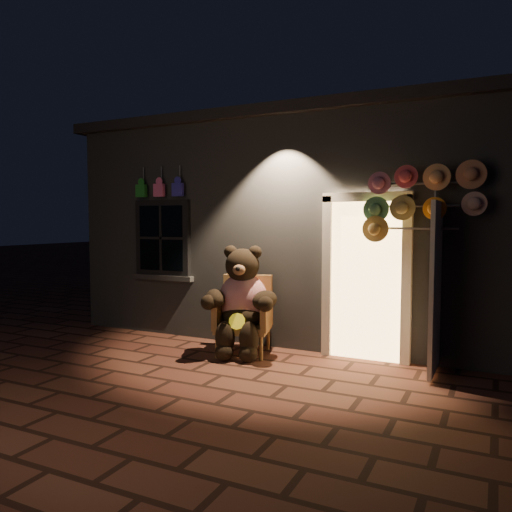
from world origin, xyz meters
The scene contains 5 objects.
ground centered at (0.00, 0.00, 0.00)m, with size 60.00×60.00×0.00m, color brown.
shop_building centered at (0.00, 3.99, 1.74)m, with size 7.30×5.95×3.51m.
wicker_armchair centered at (-0.23, 1.05, 0.53)m, with size 0.86×0.82×1.06m.
teddy_bear centered at (-0.21, 0.92, 0.74)m, with size 1.05×0.94×1.49m.
hat_rack centered at (1.99, 1.28, 2.07)m, with size 1.40×0.22×2.48m.
Camera 1 is at (2.90, -5.00, 1.82)m, focal length 35.00 mm.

